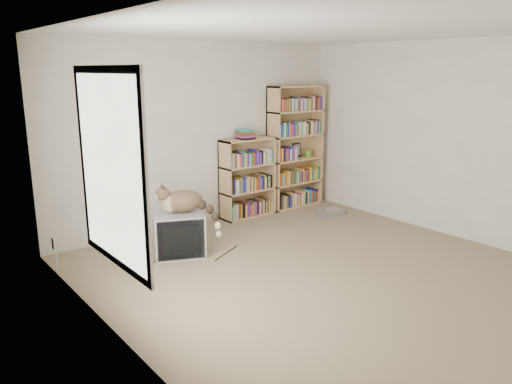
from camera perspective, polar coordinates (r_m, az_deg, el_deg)
floor at (r=5.39m, az=8.60°, el=-9.58°), size 4.50×5.00×0.01m
wall_back at (r=6.95m, az=-6.22°, el=6.50°), size 4.50×0.02×2.50m
wall_left at (r=3.74m, az=-15.12°, el=-0.25°), size 0.02×5.00×2.50m
wall_right at (r=6.84m, az=22.13°, el=5.45°), size 0.02×5.00×2.50m
ceiling at (r=4.97m, az=9.69°, el=17.94°), size 4.50×5.00×0.02m
window at (r=3.89m, az=-16.26°, el=2.48°), size 0.02×1.22×1.52m
crt_tv at (r=5.97m, az=-8.83°, el=-4.67°), size 0.74×0.71×0.50m
cat at (r=5.86m, az=-7.84°, el=-1.41°), size 0.67×0.65×0.57m
bookcase_tall at (r=7.86m, az=4.43°, el=4.77°), size 0.94×0.30×1.89m
bookcase_short at (r=7.34m, az=-1.04°, el=1.26°), size 0.84×0.30×1.16m
book_stack at (r=7.16m, az=-1.27°, el=6.62°), size 0.20×0.26×0.14m
green_mug at (r=8.04m, az=5.94°, el=4.44°), size 0.10×0.10×0.11m
framed_print at (r=8.00m, az=4.67°, el=4.83°), size 0.17×0.05×0.22m
dvd_player at (r=7.59m, az=8.56°, el=-2.28°), size 0.39×0.31×0.08m
wall_outlet at (r=5.78m, az=-22.15°, el=-5.46°), size 0.01×0.08×0.13m
floor_cables at (r=6.24m, az=-4.09°, el=-6.10°), size 1.20×0.70×0.01m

